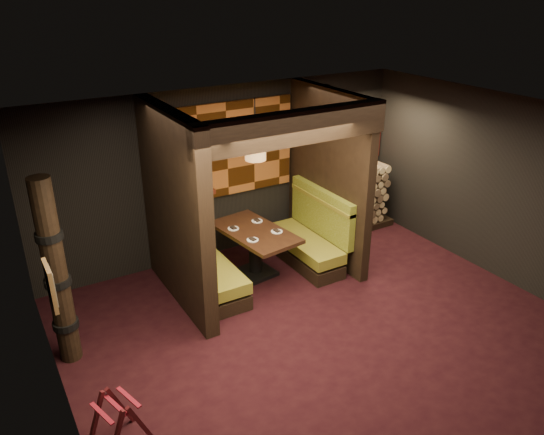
{
  "coord_description": "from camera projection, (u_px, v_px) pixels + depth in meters",
  "views": [
    {
      "loc": [
        -3.62,
        -4.8,
        4.33
      ],
      "look_at": [
        0.0,
        1.3,
        1.15
      ],
      "focal_mm": 35.0,
      "sensor_mm": 36.0,
      "label": 1
    }
  ],
  "objects": [
    {
      "name": "place_settings",
      "position": [
        255.0,
        230.0,
        8.23
      ],
      "size": [
        0.71,
        0.74,
        0.03
      ],
      "color": "white",
      "rests_on": "dining_table"
    },
    {
      "name": "partition_right",
      "position": [
        328.0,
        177.0,
        8.58
      ],
      "size": [
        0.15,
        2.1,
        2.85
      ],
      "primitive_type": "cube",
      "color": "black",
      "rests_on": "floor"
    },
    {
      "name": "wall_left",
      "position": [
        51.0,
        309.0,
        5.13
      ],
      "size": [
        0.02,
        5.5,
        2.85
      ],
      "primitive_type": "cube",
      "color": "black",
      "rests_on": "ground"
    },
    {
      "name": "ceiling",
      "position": [
        330.0,
        121.0,
        6.06
      ],
      "size": [
        6.5,
        5.5,
        0.02
      ],
      "primitive_type": "cube",
      "color": "black",
      "rests_on": "ground"
    },
    {
      "name": "dining_table",
      "position": [
        255.0,
        244.0,
        8.33
      ],
      "size": [
        0.99,
        1.57,
        0.78
      ],
      "color": "black",
      "rests_on": "floor"
    },
    {
      "name": "wall_back",
      "position": [
        227.0,
        172.0,
        8.81
      ],
      "size": [
        6.5,
        0.02,
        2.85
      ],
      "primitive_type": "cube",
      "color": "black",
      "rests_on": "ground"
    },
    {
      "name": "booth_bench_left",
      "position": [
        205.0,
        268.0,
        7.91
      ],
      "size": [
        0.68,
        1.6,
        1.14
      ],
      "color": "black",
      "rests_on": "floor"
    },
    {
      "name": "framed_picture",
      "position": [
        51.0,
        286.0,
        5.15
      ],
      "size": [
        0.05,
        0.36,
        0.46
      ],
      "color": "olive",
      "rests_on": "wall_left"
    },
    {
      "name": "floor",
      "position": [
        320.0,
        328.0,
        7.23
      ],
      "size": [
        6.5,
        5.5,
        0.02
      ],
      "primitive_type": "cube",
      "color": "black",
      "rests_on": "ground"
    },
    {
      "name": "mosaic_header",
      "position": [
        340.0,
        148.0,
        9.78
      ],
      "size": [
        1.83,
        0.1,
        0.56
      ],
      "primitive_type": "cube",
      "color": "maroon",
      "rests_on": "wall_back"
    },
    {
      "name": "booth_bench_right",
      "position": [
        309.0,
        240.0,
        8.79
      ],
      "size": [
        0.68,
        1.6,
        1.14
      ],
      "color": "black",
      "rests_on": "floor"
    },
    {
      "name": "header_beam",
      "position": [
        294.0,
        128.0,
        6.69
      ],
      "size": [
        2.85,
        0.18,
        0.44
      ],
      "primitive_type": "cube",
      "color": "black",
      "rests_on": "partition_left"
    },
    {
      "name": "wall_front",
      "position": [
        516.0,
        357.0,
        4.48
      ],
      "size": [
        6.5,
        0.02,
        2.85
      ],
      "primitive_type": "cube",
      "color": "black",
      "rests_on": "ground"
    },
    {
      "name": "firewood_stack",
      "position": [
        349.0,
        198.0,
        9.89
      ],
      "size": [
        1.73,
        0.7,
        1.22
      ],
      "color": "black",
      "rests_on": "floor"
    },
    {
      "name": "luggage_rack",
      "position": [
        118.0,
        421.0,
        5.29
      ],
      "size": [
        0.68,
        0.56,
        0.64
      ],
      "color": "#3E0D11",
      "rests_on": "floor"
    },
    {
      "name": "pendant_lamp",
      "position": [
        255.0,
        145.0,
        7.63
      ],
      "size": [
        0.31,
        0.31,
        0.91
      ],
      "color": "#AE7B48",
      "rests_on": "ceiling"
    },
    {
      "name": "partition_left",
      "position": [
        175.0,
        211.0,
        7.31
      ],
      "size": [
        0.2,
        2.2,
        2.85
      ],
      "primitive_type": "cube",
      "color": "black",
      "rests_on": "floor"
    },
    {
      "name": "bay_front_post",
      "position": [
        323.0,
        171.0,
        8.83
      ],
      "size": [
        0.08,
        0.08,
        2.85
      ],
      "primitive_type": "cube",
      "color": "black",
      "rests_on": "floor"
    },
    {
      "name": "lacquer_shelf",
      "position": [
        197.0,
        194.0,
        8.55
      ],
      "size": [
        0.6,
        0.12,
        0.07
      ],
      "primitive_type": "cube",
      "color": "maroon",
      "rests_on": "wall_back"
    },
    {
      "name": "tapa_back_panel",
      "position": [
        226.0,
        150.0,
        8.6
      ],
      "size": [
        2.4,
        0.06,
        1.55
      ],
      "primitive_type": "cube",
      "color": "#AD5E28",
      "rests_on": "wall_back"
    },
    {
      "name": "tapa_side_panel",
      "position": [
        176.0,
        177.0,
        7.33
      ],
      "size": [
        0.04,
        1.85,
        1.45
      ],
      "primitive_type": "cube",
      "color": "#AD5E28",
      "rests_on": "partition_left"
    },
    {
      "name": "wall_right",
      "position": [
        497.0,
        187.0,
        8.16
      ],
      "size": [
        0.02,
        5.5,
        2.85
      ],
      "primitive_type": "cube",
      "color": "black",
      "rests_on": "ground"
    },
    {
      "name": "totem_column",
      "position": [
        56.0,
        275.0,
        6.19
      ],
      "size": [
        0.31,
        0.31,
        2.4
      ],
      "color": "black",
      "rests_on": "floor"
    }
  ]
}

